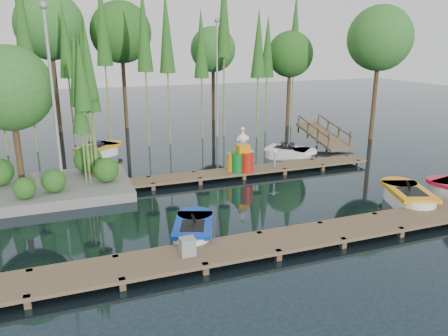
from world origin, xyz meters
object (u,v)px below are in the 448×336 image
object	(u,v)px
boat_blue	(193,231)
utility_cabinet	(187,247)
boat_yellow_far	(98,151)
yellow_barrel	(233,162)
drum_cluster	(244,158)
island	(33,115)

from	to	relation	value
boat_blue	utility_cabinet	xyz separation A→B (m)	(-0.63, -1.55, 0.30)
boat_yellow_far	yellow_barrel	size ratio (longest dim) A/B	3.68
utility_cabinet	drum_cluster	bearing A→B (deg)	56.22
utility_cabinet	drum_cluster	xyz separation A→B (m)	(4.58, 6.85, 0.34)
yellow_barrel	drum_cluster	world-z (taller)	drum_cluster
island	boat_yellow_far	world-z (taller)	island
island	yellow_barrel	bearing A→B (deg)	-5.65
island	yellow_barrel	distance (m)	8.40
island	drum_cluster	xyz separation A→B (m)	(8.43, -0.94, -2.30)
boat_blue	yellow_barrel	world-z (taller)	yellow_barrel
yellow_barrel	drum_cluster	distance (m)	0.50
utility_cabinet	island	bearing A→B (deg)	116.31
island	boat_blue	distance (m)	8.22
boat_blue	drum_cluster	world-z (taller)	drum_cluster
island	utility_cabinet	world-z (taller)	island
island	boat_yellow_far	xyz separation A→B (m)	(2.67, 5.15, -2.88)
island	yellow_barrel	world-z (taller)	island
utility_cabinet	drum_cluster	world-z (taller)	drum_cluster
utility_cabinet	yellow_barrel	world-z (taller)	yellow_barrel
drum_cluster	boat_blue	bearing A→B (deg)	-126.72
island	drum_cluster	distance (m)	8.79
boat_blue	utility_cabinet	size ratio (longest dim) A/B	5.61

